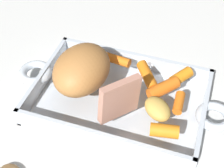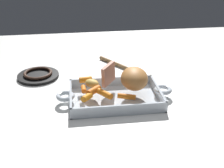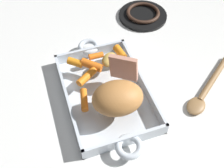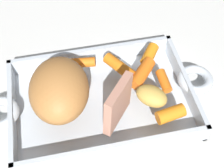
{
  "view_description": "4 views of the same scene",
  "coord_description": "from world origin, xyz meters",
  "px_view_note": "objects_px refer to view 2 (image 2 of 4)",
  "views": [
    {
      "loc": [
        -0.12,
        0.42,
        0.5
      ],
      "look_at": [
        0.01,
        0.02,
        0.07
      ],
      "focal_mm": 54.57,
      "sensor_mm": 36.0,
      "label": 1
    },
    {
      "loc": [
        -0.13,
        -0.91,
        0.53
      ],
      "look_at": [
        -0.01,
        -0.0,
        0.07
      ],
      "focal_mm": 46.96,
      "sensor_mm": 36.0,
      "label": 2
    },
    {
      "loc": [
        0.43,
        -0.13,
        0.61
      ],
      "look_at": [
        0.02,
        0.01,
        0.08
      ],
      "focal_mm": 43.17,
      "sensor_mm": 36.0,
      "label": 3
    },
    {
      "loc": [
        0.05,
        0.33,
        0.5
      ],
      "look_at": [
        -0.02,
        0.0,
        0.06
      ],
      "focal_mm": 51.95,
      "sensor_mm": 36.0,
      "label": 4
    }
  ],
  "objects_px": {
    "pork_roast": "(134,78)",
    "potato_halved": "(92,83)",
    "roast_slice_thick": "(108,74)",
    "baby_carrot_long": "(84,89)",
    "baby_carrot_northeast": "(105,94)",
    "baby_carrot_southeast": "(94,91)",
    "stove_burner_rear": "(38,75)",
    "baby_carrot_northwest": "(127,96)",
    "roasting_dish": "(115,97)",
    "baby_carrot_center_left": "(87,97)",
    "baby_carrot_short": "(86,80)",
    "serving_spoon": "(123,67)"
  },
  "relations": [
    {
      "from": "pork_roast",
      "to": "potato_halved",
      "type": "bearing_deg",
      "value": 169.42
    },
    {
      "from": "roast_slice_thick",
      "to": "potato_halved",
      "type": "height_order",
      "value": "roast_slice_thick"
    },
    {
      "from": "baby_carrot_long",
      "to": "baby_carrot_northeast",
      "type": "bearing_deg",
      "value": -33.87
    },
    {
      "from": "baby_carrot_southeast",
      "to": "stove_burner_rear",
      "type": "relative_size",
      "value": 0.35
    },
    {
      "from": "baby_carrot_northwest",
      "to": "potato_halved",
      "type": "distance_m",
      "value": 0.15
    },
    {
      "from": "roasting_dish",
      "to": "pork_roast",
      "type": "relative_size",
      "value": 3.3
    },
    {
      "from": "baby_carrot_center_left",
      "to": "baby_carrot_northeast",
      "type": "distance_m",
      "value": 0.06
    },
    {
      "from": "baby_carrot_short",
      "to": "serving_spoon",
      "type": "relative_size",
      "value": 0.21
    },
    {
      "from": "pork_roast",
      "to": "potato_halved",
      "type": "height_order",
      "value": "pork_roast"
    },
    {
      "from": "baby_carrot_northwest",
      "to": "baby_carrot_northeast",
      "type": "height_order",
      "value": "baby_carrot_northeast"
    },
    {
      "from": "baby_carrot_center_left",
      "to": "baby_carrot_long",
      "type": "xyz_separation_m",
      "value": [
        -0.01,
        0.06,
        -0.0
      ]
    },
    {
      "from": "baby_carrot_northeast",
      "to": "potato_halved",
      "type": "xyz_separation_m",
      "value": [
        -0.04,
        0.08,
        0.0
      ]
    },
    {
      "from": "baby_carrot_long",
      "to": "baby_carrot_center_left",
      "type": "bearing_deg",
      "value": -82.99
    },
    {
      "from": "baby_carrot_southeast",
      "to": "serving_spoon",
      "type": "distance_m",
      "value": 0.33
    },
    {
      "from": "serving_spoon",
      "to": "stove_burner_rear",
      "type": "bearing_deg",
      "value": -119.28
    },
    {
      "from": "baby_carrot_long",
      "to": "stove_burner_rear",
      "type": "relative_size",
      "value": 0.25
    },
    {
      "from": "baby_carrot_northwest",
      "to": "baby_carrot_southeast",
      "type": "distance_m",
      "value": 0.12
    },
    {
      "from": "baby_carrot_southeast",
      "to": "stove_burner_rear",
      "type": "distance_m",
      "value": 0.33
    },
    {
      "from": "roasting_dish",
      "to": "roast_slice_thick",
      "type": "distance_m",
      "value": 0.09
    },
    {
      "from": "roasting_dish",
      "to": "baby_carrot_northwest",
      "type": "bearing_deg",
      "value": -66.6
    },
    {
      "from": "baby_carrot_short",
      "to": "potato_halved",
      "type": "relative_size",
      "value": 0.84
    },
    {
      "from": "roasting_dish",
      "to": "baby_carrot_long",
      "type": "height_order",
      "value": "baby_carrot_long"
    },
    {
      "from": "baby_carrot_short",
      "to": "baby_carrot_southeast",
      "type": "relative_size",
      "value": 0.77
    },
    {
      "from": "baby_carrot_northwest",
      "to": "baby_carrot_short",
      "type": "height_order",
      "value": "baby_carrot_short"
    },
    {
      "from": "baby_carrot_northwest",
      "to": "serving_spoon",
      "type": "distance_m",
      "value": 0.35
    },
    {
      "from": "baby_carrot_long",
      "to": "serving_spoon",
      "type": "height_order",
      "value": "baby_carrot_long"
    },
    {
      "from": "roasting_dish",
      "to": "baby_carrot_northwest",
      "type": "relative_size",
      "value": 6.84
    },
    {
      "from": "baby_carrot_southeast",
      "to": "potato_halved",
      "type": "xyz_separation_m",
      "value": [
        -0.0,
        0.05,
        0.0
      ]
    },
    {
      "from": "baby_carrot_northwest",
      "to": "baby_carrot_short",
      "type": "distance_m",
      "value": 0.19
    },
    {
      "from": "roasting_dish",
      "to": "baby_carrot_northeast",
      "type": "relative_size",
      "value": 6.44
    },
    {
      "from": "baby_carrot_short",
      "to": "baby_carrot_center_left",
      "type": "bearing_deg",
      "value": -91.37
    },
    {
      "from": "baby_carrot_northwest",
      "to": "baby_carrot_southeast",
      "type": "bearing_deg",
      "value": 154.73
    },
    {
      "from": "roasting_dish",
      "to": "baby_carrot_southeast",
      "type": "bearing_deg",
      "value": -167.98
    },
    {
      "from": "roast_slice_thick",
      "to": "baby_carrot_northeast",
      "type": "xyz_separation_m",
      "value": [
        -0.03,
        -0.1,
        -0.03
      ]
    },
    {
      "from": "baby_carrot_northeast",
      "to": "pork_roast",
      "type": "bearing_deg",
      "value": 23.61
    },
    {
      "from": "pork_roast",
      "to": "baby_carrot_southeast",
      "type": "bearing_deg",
      "value": -170.38
    },
    {
      "from": "baby_carrot_northwest",
      "to": "baby_carrot_long",
      "type": "bearing_deg",
      "value": 152.57
    },
    {
      "from": "baby_carrot_short",
      "to": "potato_halved",
      "type": "bearing_deg",
      "value": -62.02
    },
    {
      "from": "roasting_dish",
      "to": "baby_carrot_short",
      "type": "bearing_deg",
      "value": 143.04
    },
    {
      "from": "roasting_dish",
      "to": "baby_carrot_northeast",
      "type": "xyz_separation_m",
      "value": [
        -0.04,
        -0.04,
        0.04
      ]
    },
    {
      "from": "baby_carrot_long",
      "to": "baby_carrot_southeast",
      "type": "distance_m",
      "value": 0.04
    },
    {
      "from": "baby_carrot_center_left",
      "to": "baby_carrot_northeast",
      "type": "relative_size",
      "value": 0.65
    },
    {
      "from": "baby_carrot_short",
      "to": "baby_carrot_northwest",
      "type": "bearing_deg",
      "value": -47.77
    },
    {
      "from": "roasting_dish",
      "to": "baby_carrot_southeast",
      "type": "height_order",
      "value": "baby_carrot_southeast"
    },
    {
      "from": "roasting_dish",
      "to": "potato_halved",
      "type": "bearing_deg",
      "value": 155.47
    },
    {
      "from": "baby_carrot_long",
      "to": "potato_halved",
      "type": "relative_size",
      "value": 0.77
    },
    {
      "from": "baby_carrot_long",
      "to": "baby_carrot_southeast",
      "type": "xyz_separation_m",
      "value": [
        0.03,
        -0.02,
        0.0
      ]
    },
    {
      "from": "pork_roast",
      "to": "serving_spoon",
      "type": "distance_m",
      "value": 0.27
    },
    {
      "from": "roast_slice_thick",
      "to": "roasting_dish",
      "type": "bearing_deg",
      "value": -72.91
    },
    {
      "from": "baby_carrot_short",
      "to": "baby_carrot_northeast",
      "type": "xyz_separation_m",
      "value": [
        0.06,
        -0.12,
        -0.0
      ]
    }
  ]
}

